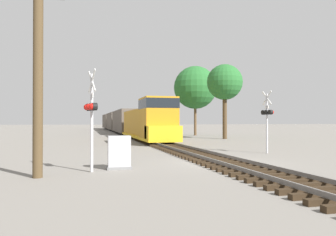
# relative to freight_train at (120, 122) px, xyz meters

# --- Properties ---
(ground_plane) EXTENTS (400.00, 400.00, 0.00)m
(ground_plane) POSITION_rel_freight_train_xyz_m (0.00, -45.94, -1.96)
(ground_plane) COLOR slate
(rail_track_bed) EXTENTS (2.60, 160.00, 0.31)m
(rail_track_bed) POSITION_rel_freight_train_xyz_m (0.00, -45.94, -1.83)
(rail_track_bed) COLOR black
(rail_track_bed) RESTS_ON ground
(freight_train) EXTENTS (2.92, 70.08, 4.16)m
(freight_train) POSITION_rel_freight_train_xyz_m (0.00, 0.00, 0.00)
(freight_train) COLOR #B77A14
(freight_train) RESTS_ON ground
(crossing_signal_near) EXTENTS (0.54, 1.01, 4.09)m
(crossing_signal_near) POSITION_rel_freight_train_xyz_m (-6.15, -47.41, 0.48)
(crossing_signal_near) COLOR #B7B7BC
(crossing_signal_near) RESTS_ON ground
(crossing_signal_far) EXTENTS (0.42, 1.01, 3.96)m
(crossing_signal_far) POSITION_rel_freight_train_xyz_m (4.88, -42.22, 0.46)
(crossing_signal_far) COLOR #B7B7BC
(crossing_signal_far) RESTS_ON ground
(relay_cabinet) EXTENTS (1.03, 0.53, 1.41)m
(relay_cabinet) POSITION_rel_freight_train_xyz_m (-4.98, -46.87, -1.27)
(relay_cabinet) COLOR slate
(relay_cabinet) RESTS_ON ground
(utility_pole) EXTENTS (1.80, 0.35, 7.16)m
(utility_pole) POSITION_rel_freight_train_xyz_m (-8.03, -48.26, 1.70)
(utility_pole) COLOR #4C3A23
(utility_pole) RESTS_ON ground
(tree_far_right) EXTENTS (4.12, 4.12, 8.64)m
(tree_far_right) POSITION_rel_freight_train_xyz_m (9.32, -25.83, 4.54)
(tree_far_right) COLOR #473521
(tree_far_right) RESTS_ON ground
(tree_mid_background) EXTENTS (6.18, 6.18, 10.01)m
(tree_mid_background) POSITION_rel_freight_train_xyz_m (9.12, -16.06, 4.95)
(tree_mid_background) COLOR brown
(tree_mid_background) RESTS_ON ground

